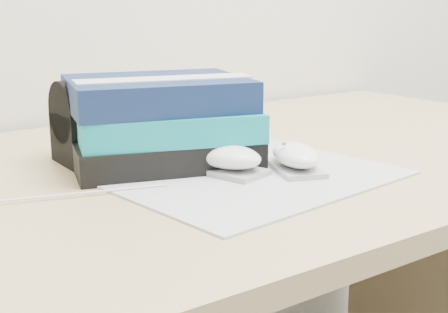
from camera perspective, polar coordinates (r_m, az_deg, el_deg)
desk at (r=1.10m, az=-3.73°, el=-11.55°), size 1.60×0.80×0.73m
mousepad at (r=0.88m, az=2.71°, el=-1.82°), size 0.42×0.34×0.00m
mouse_rear at (r=0.89m, az=0.15°, el=-0.15°), size 0.09×0.13×0.05m
mouse_front at (r=0.90m, az=6.54°, el=-0.04°), size 0.10×0.12×0.05m
usb_cable at (r=0.81m, az=-12.95°, el=-3.29°), size 0.22×0.06×0.00m
book_stack at (r=0.95m, az=-5.80°, el=3.20°), size 0.32×0.28×0.13m
pouch at (r=0.98m, az=-11.08°, el=3.24°), size 0.14×0.10×0.13m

